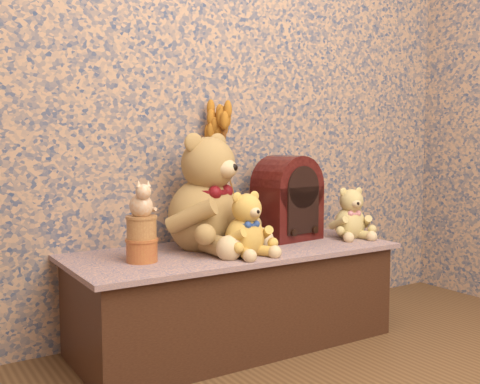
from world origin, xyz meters
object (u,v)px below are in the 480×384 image
object	(u,v)px
teddy_large	(204,187)
cat_figurine	(141,198)
teddy_medium	(245,221)
cathedral_radio	(287,197)
teddy_small	(350,211)
biscuit_tin_lower	(142,251)
ceramic_vase	(216,218)

from	to	relation	value
teddy_large	cat_figurine	size ratio (longest dim) A/B	3.74
teddy_medium	cathedral_radio	distance (m)	0.42
teddy_medium	teddy_small	xyz separation A→B (m)	(0.63, 0.08, -0.01)
cathedral_radio	cat_figurine	distance (m)	0.76
teddy_small	biscuit_tin_lower	xyz separation A→B (m)	(-1.02, 0.02, -0.08)
teddy_small	teddy_large	bearing A→B (deg)	-174.00
teddy_small	ceramic_vase	size ratio (longest dim) A/B	1.22
cathedral_radio	cat_figurine	bearing A→B (deg)	-178.79
teddy_medium	biscuit_tin_lower	bearing A→B (deg)	160.84
ceramic_vase	cat_figurine	size ratio (longest dim) A/B	1.49
teddy_large	cat_figurine	xyz separation A→B (m)	(-0.32, -0.11, -0.02)
teddy_large	cathedral_radio	bearing A→B (deg)	-23.49
teddy_large	teddy_medium	size ratio (longest dim) A/B	1.91
teddy_large	ceramic_vase	size ratio (longest dim) A/B	2.50
cathedral_radio	teddy_medium	bearing A→B (deg)	-157.18
teddy_large	teddy_medium	xyz separation A→B (m)	(0.07, -0.21, -0.12)
cat_figurine	teddy_small	bearing A→B (deg)	5.60
teddy_small	cat_figurine	world-z (taller)	cat_figurine
teddy_large	teddy_medium	distance (m)	0.25
cathedral_radio	biscuit_tin_lower	distance (m)	0.77
teddy_large	ceramic_vase	world-z (taller)	teddy_large
teddy_small	cat_figurine	xyz separation A→B (m)	(-1.02, 0.02, 0.11)
teddy_small	cat_figurine	size ratio (longest dim) A/B	1.82
teddy_large	ceramic_vase	xyz separation A→B (m)	(0.13, 0.12, -0.15)
teddy_large	teddy_small	world-z (taller)	teddy_large
biscuit_tin_lower	cat_figurine	size ratio (longest dim) A/B	0.84
teddy_medium	ceramic_vase	size ratio (longest dim) A/B	1.31
teddy_small	cathedral_radio	world-z (taller)	cathedral_radio
ceramic_vase	cat_figurine	xyz separation A→B (m)	(-0.45, -0.23, 0.13)
cathedral_radio	ceramic_vase	bearing A→B (deg)	150.51
teddy_medium	teddy_small	size ratio (longest dim) A/B	1.07
teddy_large	biscuit_tin_lower	world-z (taller)	teddy_large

